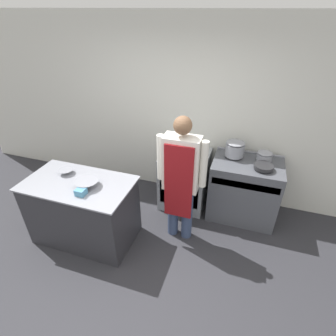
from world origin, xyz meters
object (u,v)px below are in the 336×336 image
(plastic_tub, at_px, (81,192))
(sauce_pot, at_px, (265,156))
(mixing_bowl, at_px, (87,183))
(stock_pot, at_px, (235,148))
(fridge_unit, at_px, (185,179))
(person_cook, at_px, (181,175))
(stove, at_px, (244,190))
(saute_pan, at_px, (264,167))

(plastic_tub, bearing_deg, sauce_pot, 35.79)
(mixing_bowl, height_order, stock_pot, stock_pot)
(fridge_unit, bearing_deg, person_cook, -79.80)
(stove, bearing_deg, mixing_bowl, -147.67)
(stock_pot, height_order, sauce_pot, stock_pot)
(person_cook, height_order, mixing_bowl, person_cook)
(person_cook, height_order, sauce_pot, person_cook)
(plastic_tub, bearing_deg, mixing_bowl, 99.21)
(sauce_pot, bearing_deg, saute_pan, -90.00)
(stock_pot, bearing_deg, plastic_tub, -137.79)
(stove, relative_size, sauce_pot, 4.61)
(stove, relative_size, mixing_bowl, 3.30)
(plastic_tub, bearing_deg, stove, 36.25)
(fridge_unit, bearing_deg, sauce_pot, 5.28)
(mixing_bowl, distance_m, saute_pan, 2.24)
(plastic_tub, height_order, sauce_pot, sauce_pot)
(fridge_unit, height_order, plastic_tub, plastic_tub)
(stove, xyz_separation_m, stock_pot, (-0.21, 0.11, 0.58))
(mixing_bowl, bearing_deg, stove, 32.33)
(mixing_bowl, bearing_deg, sauce_pot, 32.23)
(stove, height_order, person_cook, person_cook)
(person_cook, distance_m, stock_pot, 0.98)
(stove, distance_m, person_cook, 1.16)
(stock_pot, bearing_deg, sauce_pot, -0.00)
(plastic_tub, height_order, stock_pot, stock_pot)
(person_cook, bearing_deg, fridge_unit, 100.20)
(plastic_tub, distance_m, saute_pan, 2.29)
(plastic_tub, distance_m, sauce_pot, 2.42)
(saute_pan, relative_size, sauce_pot, 1.22)
(fridge_unit, xyz_separation_m, person_cook, (0.13, -0.71, 0.54))
(stock_pot, relative_size, saute_pan, 1.04)
(mixing_bowl, bearing_deg, fridge_unit, 51.76)
(person_cook, xyz_separation_m, plastic_tub, (-1.01, -0.60, -0.06))
(fridge_unit, distance_m, plastic_tub, 1.66)
(person_cook, distance_m, sauce_pot, 1.25)
(saute_pan, bearing_deg, sauce_pot, 90.00)
(mixing_bowl, xyz_separation_m, saute_pan, (1.99, 1.03, 0.02))
(saute_pan, bearing_deg, mixing_bowl, -152.71)
(person_cook, distance_m, mixing_bowl, 1.13)
(sauce_pot, bearing_deg, stock_pot, 180.00)
(stove, relative_size, person_cook, 0.55)
(fridge_unit, height_order, sauce_pot, sauce_pot)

